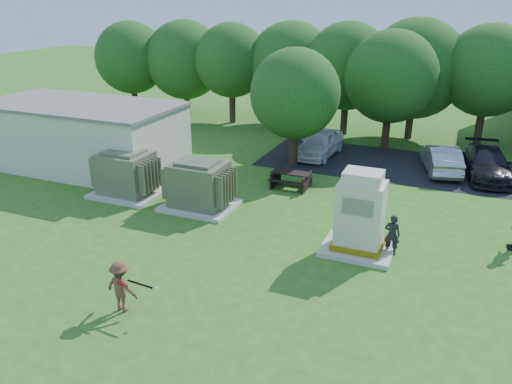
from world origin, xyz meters
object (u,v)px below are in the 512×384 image
at_px(transformer_left, 126,174).
at_px(car_silver_a, 441,158).
at_px(generator_cabinet, 360,217).
at_px(picnic_table, 291,178).
at_px(car_dark, 487,163).
at_px(transformer_right, 199,186).
at_px(batter, 121,286).
at_px(car_white, 320,143).
at_px(person_by_generator, 392,235).

xyz_separation_m(transformer_left, car_silver_a, (12.81, 8.86, -0.28)).
height_order(generator_cabinet, car_silver_a, generator_cabinet).
bearing_deg(transformer_left, picnic_table, 29.72).
height_order(generator_cabinet, car_dark, generator_cabinet).
xyz_separation_m(transformer_right, picnic_table, (2.81, 3.72, -0.49)).
bearing_deg(batter, car_dark, -116.70).
distance_m(car_white, car_silver_a, 6.44).
distance_m(picnic_table, car_white, 5.36).
height_order(generator_cabinet, picnic_table, generator_cabinet).
relative_size(generator_cabinet, person_by_generator, 2.01).
xyz_separation_m(picnic_table, car_dark, (8.44, 5.12, 0.22)).
bearing_deg(person_by_generator, car_white, -61.00).
height_order(transformer_left, batter, transformer_left).
height_order(person_by_generator, car_white, same).
height_order(batter, car_silver_a, batter).
relative_size(generator_cabinet, picnic_table, 1.67).
distance_m(batter, car_silver_a, 17.95).
relative_size(generator_cabinet, car_silver_a, 0.71).
bearing_deg(transformer_right, person_by_generator, -7.46).
bearing_deg(picnic_table, batter, -96.30).
bearing_deg(picnic_table, car_silver_a, 39.26).
relative_size(transformer_right, car_dark, 0.62).
xyz_separation_m(transformer_left, car_dark, (14.95, 8.83, -0.27)).
bearing_deg(transformer_left, transformer_right, 0.00).
xyz_separation_m(generator_cabinet, car_silver_a, (2.08, 10.17, -0.61)).
distance_m(transformer_right, car_silver_a, 12.71).
xyz_separation_m(car_white, car_silver_a, (6.44, -0.21, -0.05)).
height_order(transformer_left, generator_cabinet, generator_cabinet).
height_order(picnic_table, car_dark, car_dark).
bearing_deg(car_white, transformer_left, -121.10).
bearing_deg(car_white, picnic_table, -84.49).
distance_m(transformer_left, car_white, 11.08).
height_order(transformer_right, car_dark, transformer_right).
distance_m(generator_cabinet, car_silver_a, 10.40).
bearing_deg(transformer_right, batter, -78.02).
distance_m(picnic_table, person_by_generator, 7.16).
relative_size(picnic_table, car_white, 0.41).
xyz_separation_m(generator_cabinet, batter, (-5.45, -6.12, -0.53)).
distance_m(transformer_right, person_by_generator, 8.20).
xyz_separation_m(person_by_generator, car_white, (-5.47, 10.14, -0.00)).
distance_m(transformer_right, batter, 7.60).
bearing_deg(transformer_left, car_white, 54.95).
bearing_deg(person_by_generator, transformer_left, -4.48).
height_order(transformer_left, person_by_generator, transformer_left).
bearing_deg(transformer_right, picnic_table, 52.91).
distance_m(picnic_table, car_dark, 9.87).
distance_m(transformer_right, picnic_table, 4.68).
height_order(transformer_right, picnic_table, transformer_right).
relative_size(car_white, car_silver_a, 1.03).
height_order(generator_cabinet, car_white, generator_cabinet).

